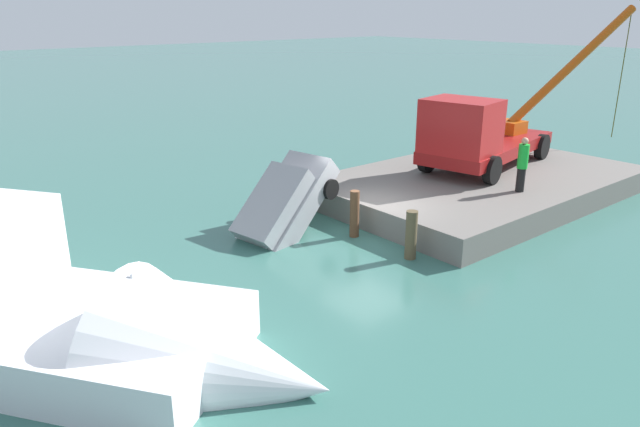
{
  "coord_description": "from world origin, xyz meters",
  "views": [
    {
      "loc": [
        12.4,
        12.52,
        6.59
      ],
      "look_at": [
        1.12,
        -1.07,
        0.5
      ],
      "focal_mm": 33.38,
      "sensor_mm": 36.0,
      "label": 1
    }
  ],
  "objects": [
    {
      "name": "ground",
      "position": [
        0.0,
        0.0,
        0.0
      ],
      "size": [
        200.0,
        200.0,
        0.0
      ],
      "primitive_type": "plane",
      "color": "#386B60"
    },
    {
      "name": "dock",
      "position": [
        -5.71,
        0.0,
        0.41
      ],
      "size": [
        11.77,
        7.46,
        0.83
      ],
      "primitive_type": "cube",
      "color": "slate",
      "rests_on": "ground"
    },
    {
      "name": "crane_truck",
      "position": [
        -6.16,
        -0.43,
        2.22
      ],
      "size": [
        11.35,
        3.88,
        5.93
      ],
      "color": "maroon",
      "rests_on": "dock"
    },
    {
      "name": "dock_worker",
      "position": [
        -4.84,
        2.17,
        1.76
      ],
      "size": [
        0.34,
        0.34,
        1.82
      ],
      "color": "black",
      "rests_on": "dock"
    },
    {
      "name": "salvaged_car",
      "position": [
        2.54,
        -1.4,
        0.62
      ],
      "size": [
        4.07,
        2.46,
        3.64
      ],
      "color": "#99999E",
      "rests_on": "ground"
    },
    {
      "name": "moored_yacht",
      "position": [
        9.86,
        1.08,
        0.48
      ],
      "size": [
        10.86,
        13.28,
        5.76
      ],
      "color": "white",
      "rests_on": "ground"
    },
    {
      "name": "piling_near",
      "position": [
        0.56,
        -2.67,
        0.93
      ],
      "size": [
        0.35,
        0.35,
        1.85
      ],
      "primitive_type": "cylinder",
      "color": "brown",
      "rests_on": "ground"
    },
    {
      "name": "piling_mid",
      "position": [
        0.76,
        0.14,
        0.72
      ],
      "size": [
        0.29,
        0.29,
        1.45
      ],
      "primitive_type": "cylinder",
      "color": "brown",
      "rests_on": "ground"
    },
    {
      "name": "piling_far",
      "position": [
        0.71,
        2.38,
        0.69
      ],
      "size": [
        0.32,
        0.32,
        1.39
      ],
      "primitive_type": "cylinder",
      "color": "brown",
      "rests_on": "ground"
    }
  ]
}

